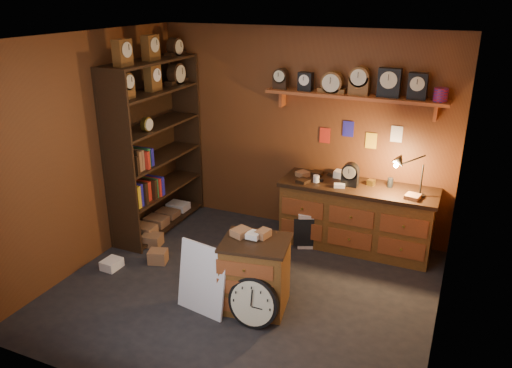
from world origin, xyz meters
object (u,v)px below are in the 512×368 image
Objects in this scene: shelving_unit at (153,140)px; workbench at (356,213)px; low_cabinet at (255,272)px; big_round_clock at (253,303)px.

workbench is (2.67, 0.49, -0.78)m from shelving_unit.
low_cabinet is 1.65× the size of big_round_clock.
workbench is 2.09m from big_round_clock.
shelving_unit reaches higher than workbench.
workbench is 1.84m from low_cabinet.
low_cabinet is at bearing 109.89° from big_round_clock.
shelving_unit is at bearing -169.50° from workbench.
workbench is 2.25× the size of low_cabinet.
shelving_unit is 2.82m from workbench.
shelving_unit is 3.00× the size of low_cabinet.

